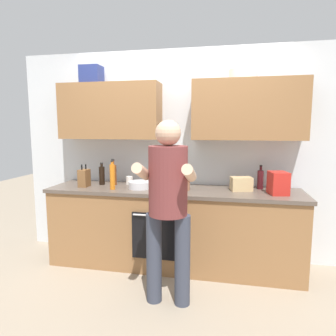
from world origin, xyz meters
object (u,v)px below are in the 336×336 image
Objects in this scene: bottle_syrup at (162,177)px; mixing_bowl at (140,185)px; bottle_wine at (260,179)px; potted_herb at (185,176)px; person_standing at (168,199)px; cup_coffee at (129,180)px; bottle_juice at (112,177)px; bottle_soy at (102,175)px; knife_block at (84,178)px; bottle_vinegar at (113,175)px; grocery_bag_bread at (241,184)px; grocery_bag_crisps at (278,183)px.

mixing_bowl is at bearing -137.23° from bottle_syrup.
bottle_wine is 0.85m from potted_herb.
bottle_wine is (0.86, 0.94, 0.04)m from person_standing.
cup_coffee is (-0.41, -0.00, -0.06)m from bottle_syrup.
bottle_juice is at bearing -171.19° from potted_herb.
person_standing reaches higher than bottle_soy.
bottle_wine reaches higher than knife_block.
person_standing is 0.94m from bottle_syrup.
bottle_vinegar reaches higher than knife_block.
bottle_vinegar is 0.40m from mixing_bowl.
grocery_bag_crisps reaches higher than grocery_bag_bread.
cup_coffee is at bearing 26.05° from knife_block.
bottle_syrup reaches higher than grocery_bag_crisps.
grocery_bag_bread is (1.12, 0.10, 0.03)m from mixing_bowl.
bottle_soy is 1.02× the size of knife_block.
potted_herb is at bearing 179.13° from grocery_bag_crisps.
bottle_vinegar is 1.41× the size of grocery_bag_bread.
bottle_vinegar is (-0.09, 0.24, -0.02)m from bottle_juice.
mixing_bowl is 1.11× the size of grocery_bag_crisps.
grocery_bag_crisps is (1.77, 0.11, -0.03)m from bottle_juice.
grocery_bag_crisps is (2.00, -0.13, 0.00)m from bottle_soy.
bottle_vinegar is 0.21m from cup_coffee.
mixing_bowl is at bearing 22.05° from bottle_juice.
person_standing is 0.85m from mixing_bowl.
knife_block is 0.95× the size of potted_herb.
bottle_syrup is 1.00× the size of mixing_bowl.
potted_herb is 1.18× the size of grocery_bag_crisps.
potted_herb is at bearing 0.96° from mixing_bowl.
mixing_bowl is at bearing -19.24° from bottle_vinegar.
bottle_syrup is 1.12× the size of grocery_bag_crisps.
bottle_wine is 1.22× the size of grocery_bag_bread.
grocery_bag_crisps is at bearing -4.18° from bottle_vinegar.
bottle_juice is at bearing -12.09° from knife_block.
mixing_bowl is 1.13m from grocery_bag_bread.
bottle_wine is 1.71m from bottle_vinegar.
bottle_vinegar reaches higher than potted_herb.
bottle_wine is 1.35m from mixing_bowl.
bottle_juice reaches higher than grocery_bag_crisps.
bottle_syrup is 0.91m from grocery_bag_bread.
knife_block is 1.11× the size of grocery_bag_crisps.
potted_herb reaches higher than cup_coffee.
bottle_juice is at bearing -70.17° from bottle_vinegar.
knife_block is 1.18× the size of grocery_bag_bread.
bottle_vinegar is at bearing 175.82° from grocery_bag_crisps.
grocery_bag_bread is (1.49, -0.03, -0.05)m from bottle_vinegar.
bottle_juice reaches higher than cup_coffee.
bottle_soy is at bearing -177.63° from bottle_vinegar.
cup_coffee is 0.28m from mixing_bowl.
bottle_wine is 0.87× the size of bottle_vinegar.
bottle_wine is at bearing 31.42° from grocery_bag_bread.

